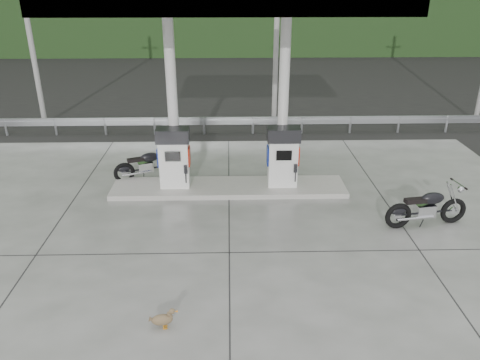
{
  "coord_description": "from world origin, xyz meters",
  "views": [
    {
      "loc": [
        0.02,
        -10.34,
        6.0
      ],
      "look_at": [
        0.3,
        1.0,
        1.0
      ],
      "focal_mm": 35.0,
      "sensor_mm": 36.0,
      "label": 1
    }
  ],
  "objects_px": {
    "motorcycle_left": "(147,165)",
    "duck": "(162,320)",
    "gas_pump_left": "(174,158)",
    "gas_pump_right": "(283,157)",
    "motorcycle_right": "(427,208)"
  },
  "relations": [
    {
      "from": "motorcycle_right",
      "to": "duck",
      "type": "height_order",
      "value": "motorcycle_right"
    },
    {
      "from": "motorcycle_right",
      "to": "duck",
      "type": "relative_size",
      "value": 4.34
    },
    {
      "from": "gas_pump_right",
      "to": "duck",
      "type": "xyz_separation_m",
      "value": [
        -2.84,
        -6.0,
        -0.88
      ]
    },
    {
      "from": "gas_pump_left",
      "to": "duck",
      "type": "bearing_deg",
      "value": -86.58
    },
    {
      "from": "gas_pump_left",
      "to": "motorcycle_right",
      "type": "height_order",
      "value": "gas_pump_left"
    },
    {
      "from": "motorcycle_left",
      "to": "motorcycle_right",
      "type": "distance_m",
      "value": 8.3
    },
    {
      "from": "motorcycle_left",
      "to": "duck",
      "type": "bearing_deg",
      "value": -100.53
    },
    {
      "from": "gas_pump_left",
      "to": "gas_pump_right",
      "type": "height_order",
      "value": "same"
    },
    {
      "from": "gas_pump_left",
      "to": "motorcycle_left",
      "type": "height_order",
      "value": "gas_pump_left"
    },
    {
      "from": "gas_pump_left",
      "to": "motorcycle_left",
      "type": "xyz_separation_m",
      "value": [
        -0.98,
        0.91,
        -0.58
      ]
    },
    {
      "from": "gas_pump_left",
      "to": "gas_pump_right",
      "type": "relative_size",
      "value": 1.0
    },
    {
      "from": "gas_pump_left",
      "to": "gas_pump_right",
      "type": "bearing_deg",
      "value": 0.0
    },
    {
      "from": "gas_pump_left",
      "to": "duck",
      "type": "distance_m",
      "value": 6.08
    },
    {
      "from": "gas_pump_left",
      "to": "motorcycle_left",
      "type": "relative_size",
      "value": 0.92
    },
    {
      "from": "duck",
      "to": "gas_pump_left",
      "type": "bearing_deg",
      "value": 86.78
    }
  ]
}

